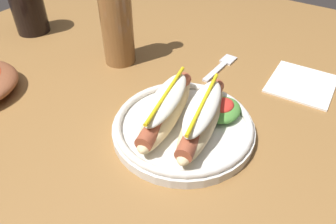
% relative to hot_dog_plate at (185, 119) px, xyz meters
% --- Properties ---
extents(dining_table, '(1.48, 1.07, 0.74)m').
position_rel_hot_dog_plate_xyz_m(dining_table, '(-0.06, 0.17, -0.11)').
color(dining_table, olive).
rests_on(dining_table, ground_plane).
extents(hot_dog_plate, '(0.23, 0.23, 0.08)m').
position_rel_hot_dog_plate_xyz_m(hot_dog_plate, '(0.00, 0.00, 0.00)').
color(hot_dog_plate, silver).
rests_on(hot_dog_plate, dining_table).
extents(fork, '(0.12, 0.03, 0.00)m').
position_rel_hot_dog_plate_xyz_m(fork, '(0.22, 0.04, -0.02)').
color(fork, silver).
rests_on(fork, dining_table).
extents(soda_cup, '(0.08, 0.08, 0.11)m').
position_rel_hot_dog_plate_xyz_m(soda_cup, '(0.11, 0.52, 0.03)').
color(soda_cup, black).
rests_on(soda_cup, dining_table).
extents(glass_bottle, '(0.07, 0.07, 0.26)m').
position_rel_hot_dog_plate_xyz_m(glass_bottle, '(0.12, 0.24, 0.07)').
color(glass_bottle, brown).
rests_on(glass_bottle, dining_table).
extents(napkin, '(0.13, 0.12, 0.00)m').
position_rel_hot_dog_plate_xyz_m(napkin, '(0.25, -0.13, -0.02)').
color(napkin, white).
rests_on(napkin, dining_table).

